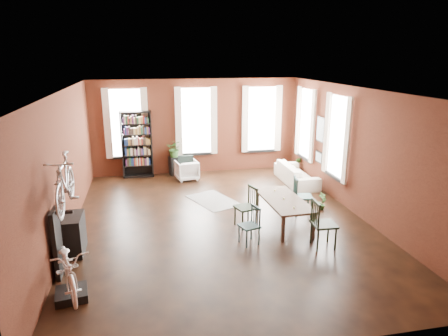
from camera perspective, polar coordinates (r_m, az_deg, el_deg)
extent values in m
plane|color=black|center=(9.88, -0.39, -7.75)|extent=(9.00, 9.00, 0.00)
cube|color=white|center=(9.09, -0.43, 11.07)|extent=(7.00, 9.00, 0.04)
cube|color=#421A10|center=(13.70, -4.01, 5.93)|extent=(7.00, 0.04, 3.20)
cube|color=#421A10|center=(5.27, 9.11, -10.96)|extent=(7.00, 0.04, 3.20)
cube|color=#421A10|center=(9.37, -21.93, 0.11)|extent=(0.04, 9.00, 3.20)
cube|color=#421A10|center=(10.57, 18.56, 2.14)|extent=(0.04, 9.00, 3.20)
cube|color=white|center=(13.55, -13.76, 6.25)|extent=(1.00, 0.04, 2.20)
cube|color=beige|center=(13.48, -13.77, 6.20)|extent=(1.40, 0.06, 2.30)
cube|color=white|center=(13.64, -4.01, 6.73)|extent=(1.00, 0.04, 2.20)
cube|color=beige|center=(13.57, -3.97, 6.69)|extent=(1.40, 0.06, 2.30)
cube|color=white|center=(14.12, 5.35, 7.01)|extent=(1.00, 0.04, 2.20)
cube|color=beige|center=(14.05, 5.43, 6.97)|extent=(1.40, 0.06, 2.30)
cube|color=white|center=(11.37, 16.06, 4.31)|extent=(0.04, 1.00, 2.20)
cube|color=beige|center=(11.34, 15.74, 4.30)|extent=(0.06, 1.40, 2.30)
cube|color=white|center=(13.33, 11.77, 6.22)|extent=(0.04, 1.00, 2.20)
cube|color=beige|center=(13.30, 11.49, 6.22)|extent=(0.06, 1.40, 2.30)
cube|color=black|center=(12.34, 13.71, 5.35)|extent=(0.04, 0.55, 0.75)
cube|color=black|center=(12.52, 13.45, 1.52)|extent=(0.04, 0.45, 0.35)
cube|color=brown|center=(9.75, 8.46, -6.21)|extent=(0.95, 1.94, 0.65)
cube|color=#193737|center=(8.69, 3.61, -8.23)|extent=(0.48, 0.48, 0.84)
cube|color=black|center=(9.49, 3.10, -5.61)|extent=(0.56, 0.56, 0.97)
cube|color=black|center=(8.75, 14.09, -7.79)|extent=(0.50, 0.50, 1.04)
cube|color=#1B3D3A|center=(10.34, 11.20, -4.01)|extent=(0.54, 0.54, 0.99)
cube|color=black|center=(13.50, -12.32, 3.28)|extent=(1.00, 0.32, 2.20)
imported|color=silver|center=(13.10, -5.34, -0.18)|extent=(0.78, 0.75, 0.70)
imported|color=beige|center=(12.90, 10.33, -0.37)|extent=(0.61, 2.08, 0.81)
cube|color=black|center=(11.28, -1.52, -4.66)|extent=(1.49, 1.80, 0.01)
cube|color=black|center=(7.50, -20.93, -16.50)|extent=(0.58, 0.58, 0.15)
cube|color=black|center=(8.00, -22.72, -9.89)|extent=(0.16, 0.60, 1.30)
cube|color=black|center=(8.89, -20.71, -8.85)|extent=(0.40, 0.80, 0.80)
cube|color=black|center=(13.68, -7.10, 0.30)|extent=(0.38, 0.38, 0.63)
imported|color=#2E5B24|center=(14.03, 10.32, -0.23)|extent=(0.47, 0.64, 0.26)
imported|color=#305923|center=(10.91, 13.80, -5.40)|extent=(0.43, 0.54, 0.17)
imported|color=silver|center=(7.11, -21.60, -10.35)|extent=(0.78, 0.97, 1.61)
imported|color=#A5A8AD|center=(7.46, -22.05, 0.49)|extent=(0.47, 1.00, 1.66)
imported|color=#305C25|center=(13.54, -7.05, 2.50)|extent=(0.68, 0.71, 0.45)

